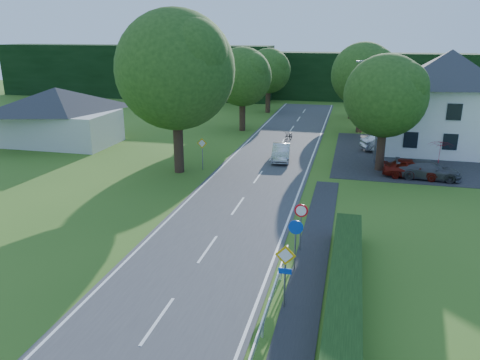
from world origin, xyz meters
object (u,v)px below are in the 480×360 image
(parked_car_red, at_px, (412,168))
(parasol, at_px, (440,152))
(parked_car_silver_a, at_px, (385,143))
(streetlight, at_px, (377,107))
(parked_car_silver_b, at_px, (471,151))
(moving_car, at_px, (281,152))
(motorcycle, at_px, (289,136))
(parked_car_grey, at_px, (428,170))

(parked_car_red, bearing_deg, parasol, -25.37)
(parked_car_silver_a, bearing_deg, streetlight, 142.71)
(parked_car_red, height_order, parked_car_silver_b, parked_car_red)
(moving_car, relative_size, parked_car_red, 0.99)
(moving_car, distance_m, parked_car_silver_b, 15.68)
(streetlight, height_order, parked_car_silver_a, streetlight)
(parked_car_red, bearing_deg, parked_car_silver_a, 14.04)
(streetlight, relative_size, parked_car_red, 2.00)
(motorcycle, height_order, parked_car_red, parked_car_red)
(motorcycle, relative_size, parked_car_grey, 0.44)
(parked_car_silver_b, relative_size, parasol, 2.23)
(parked_car_silver_a, height_order, parked_car_grey, parked_car_silver_a)
(streetlight, bearing_deg, parasol, 11.56)
(parked_car_silver_b, bearing_deg, parasol, 125.47)
(moving_car, distance_m, motorcycle, 6.92)
(streetlight, distance_m, parked_car_silver_a, 5.83)
(parked_car_grey, xyz_separation_m, parasol, (1.45, 4.55, 0.25))
(streetlight, height_order, parked_car_red, streetlight)
(motorcycle, distance_m, parked_car_silver_a, 8.86)
(parked_car_red, height_order, parked_car_silver_a, parked_car_silver_a)
(motorcycle, bearing_deg, moving_car, -75.28)
(parked_car_silver_a, height_order, parked_car_silver_b, parked_car_silver_a)
(parasol, bearing_deg, streetlight, -168.44)
(parked_car_silver_a, xyz_separation_m, parked_car_silver_b, (6.71, -1.00, -0.07))
(parked_car_silver_a, distance_m, parasol, 5.14)
(motorcycle, xyz_separation_m, parasol, (12.68, -4.83, 0.38))
(moving_car, bearing_deg, streetlight, 1.77)
(moving_car, distance_m, parasol, 12.49)
(parked_car_red, bearing_deg, parked_car_grey, -86.39)
(streetlight, xyz_separation_m, parked_car_silver_a, (1.16, 4.32, -3.74))
(motorcycle, bearing_deg, streetlight, -26.19)
(streetlight, xyz_separation_m, parasol, (5.12, 1.05, -3.53))
(parked_car_red, distance_m, parasol, 5.20)
(parked_car_silver_b, bearing_deg, motorcycle, 76.49)
(moving_car, height_order, parked_car_silver_a, parked_car_silver_a)
(streetlight, bearing_deg, parked_car_silver_b, 22.89)
(parked_car_silver_a, bearing_deg, parasol, -151.79)
(parked_car_grey, xyz_separation_m, parked_car_silver_b, (4.20, 6.82, -0.03))
(parked_car_grey, relative_size, parked_car_silver_b, 1.00)
(moving_car, bearing_deg, parked_car_silver_b, 9.72)
(parked_car_red, distance_m, parked_car_silver_a, 7.95)
(moving_car, bearing_deg, parasol, 3.18)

